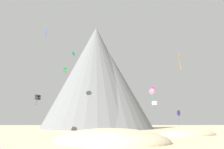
{
  "coord_description": "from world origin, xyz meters",
  "views": [
    {
      "loc": [
        0.87,
        -29.72,
        3.06
      ],
      "look_at": [
        1.9,
        33.48,
        16.02
      ],
      "focal_mm": 37.14,
      "sensor_mm": 36.0,
      "label": 1
    }
  ],
  "objects_px": {
    "rock_massif": "(100,80)",
    "kite_magenta_low": "(153,88)",
    "kite_rainbow_low": "(152,92)",
    "kite_indigo_low": "(178,113)",
    "kite_white_low": "(154,103)",
    "kite_orange_mid": "(180,58)",
    "kite_blue_high": "(46,32)",
    "bush_mid_center": "(161,137)",
    "kite_black_low": "(38,97)",
    "bush_near_left": "(88,135)",
    "kite_green_mid": "(65,69)",
    "kite_teal_mid": "(74,53)"
  },
  "relations": [
    {
      "from": "bush_mid_center",
      "to": "kite_black_low",
      "type": "distance_m",
      "value": 49.01
    },
    {
      "from": "kite_teal_mid",
      "to": "kite_indigo_low",
      "type": "height_order",
      "value": "kite_teal_mid"
    },
    {
      "from": "kite_magenta_low",
      "to": "kite_rainbow_low",
      "type": "height_order",
      "value": "kite_magenta_low"
    },
    {
      "from": "kite_rainbow_low",
      "to": "kite_indigo_low",
      "type": "xyz_separation_m",
      "value": [
        13.93,
        21.07,
        -5.49
      ]
    },
    {
      "from": "rock_massif",
      "to": "kite_magenta_low",
      "type": "height_order",
      "value": "rock_massif"
    },
    {
      "from": "rock_massif",
      "to": "kite_green_mid",
      "type": "height_order",
      "value": "rock_massif"
    },
    {
      "from": "bush_mid_center",
      "to": "kite_white_low",
      "type": "distance_m",
      "value": 43.94
    },
    {
      "from": "bush_near_left",
      "to": "kite_orange_mid",
      "type": "bearing_deg",
      "value": 21.37
    },
    {
      "from": "bush_mid_center",
      "to": "kite_magenta_low",
      "type": "height_order",
      "value": "kite_magenta_low"
    },
    {
      "from": "bush_near_left",
      "to": "kite_green_mid",
      "type": "height_order",
      "value": "kite_green_mid"
    },
    {
      "from": "kite_teal_mid",
      "to": "kite_white_low",
      "type": "bearing_deg",
      "value": -22.91
    },
    {
      "from": "kite_black_low",
      "to": "kite_green_mid",
      "type": "xyz_separation_m",
      "value": [
        6.95,
        8.18,
        11.56
      ]
    },
    {
      "from": "kite_rainbow_low",
      "to": "kite_magenta_low",
      "type": "bearing_deg",
      "value": 111.56
    },
    {
      "from": "rock_massif",
      "to": "bush_mid_center",
      "type": "bearing_deg",
      "value": -78.7
    },
    {
      "from": "kite_black_low",
      "to": "kite_orange_mid",
      "type": "distance_m",
      "value": 47.04
    },
    {
      "from": "kite_teal_mid",
      "to": "kite_indigo_low",
      "type": "xyz_separation_m",
      "value": [
        35.94,
        28.72,
        -14.76
      ]
    },
    {
      "from": "rock_massif",
      "to": "kite_black_low",
      "type": "relative_size",
      "value": 18.49
    },
    {
      "from": "kite_white_low",
      "to": "kite_teal_mid",
      "type": "relative_size",
      "value": 2.67
    },
    {
      "from": "kite_blue_high",
      "to": "bush_near_left",
      "type": "bearing_deg",
      "value": -143.44
    },
    {
      "from": "kite_indigo_low",
      "to": "kite_teal_mid",
      "type": "bearing_deg",
      "value": 0.39
    },
    {
      "from": "rock_massif",
      "to": "kite_orange_mid",
      "type": "xyz_separation_m",
      "value": [
        21.67,
        -53.86,
        -4.29
      ]
    },
    {
      "from": "rock_massif",
      "to": "kite_blue_high",
      "type": "xyz_separation_m",
      "value": [
        -14.45,
        -43.2,
        6.78
      ]
    },
    {
      "from": "kite_white_low",
      "to": "kite_magenta_low",
      "type": "distance_m",
      "value": 13.25
    },
    {
      "from": "rock_massif",
      "to": "kite_white_low",
      "type": "bearing_deg",
      "value": -49.58
    },
    {
      "from": "kite_black_low",
      "to": "kite_indigo_low",
      "type": "distance_m",
      "value": 51.59
    },
    {
      "from": "kite_magenta_low",
      "to": "kite_indigo_low",
      "type": "height_order",
      "value": "kite_magenta_low"
    },
    {
      "from": "kite_teal_mid",
      "to": "kite_blue_high",
      "type": "distance_m",
      "value": 13.58
    },
    {
      "from": "rock_massif",
      "to": "kite_indigo_low",
      "type": "relative_size",
      "value": 11.34
    },
    {
      "from": "rock_massif",
      "to": "kite_orange_mid",
      "type": "bearing_deg",
      "value": -68.08
    },
    {
      "from": "kite_white_low",
      "to": "kite_indigo_low",
      "type": "height_order",
      "value": "kite_white_low"
    },
    {
      "from": "kite_rainbow_low",
      "to": "kite_orange_mid",
      "type": "distance_m",
      "value": 15.27
    },
    {
      "from": "kite_magenta_low",
      "to": "kite_rainbow_low",
      "type": "distance_m",
      "value": 4.52
    },
    {
      "from": "bush_mid_center",
      "to": "kite_green_mid",
      "type": "xyz_separation_m",
      "value": [
        -25.53,
        43.33,
        22.12
      ]
    },
    {
      "from": "bush_mid_center",
      "to": "kite_indigo_low",
      "type": "distance_m",
      "value": 50.48
    },
    {
      "from": "kite_white_low",
      "to": "kite_indigo_low",
      "type": "xyz_separation_m",
      "value": [
        9.99,
        4.68,
        -3.4
      ]
    },
    {
      "from": "kite_rainbow_low",
      "to": "kite_indigo_low",
      "type": "height_order",
      "value": "kite_rainbow_low"
    },
    {
      "from": "rock_massif",
      "to": "kite_rainbow_low",
      "type": "bearing_deg",
      "value": -67.51
    },
    {
      "from": "kite_teal_mid",
      "to": "kite_blue_high",
      "type": "height_order",
      "value": "kite_blue_high"
    },
    {
      "from": "kite_indigo_low",
      "to": "kite_white_low",
      "type": "bearing_deg",
      "value": -13.12
    },
    {
      "from": "kite_black_low",
      "to": "kite_rainbow_low",
      "type": "distance_m",
      "value": 37.24
    },
    {
      "from": "kite_white_low",
      "to": "kite_orange_mid",
      "type": "height_order",
      "value": "kite_orange_mid"
    },
    {
      "from": "rock_massif",
      "to": "kite_indigo_low",
      "type": "xyz_separation_m",
      "value": [
        30.86,
        -19.81,
        -16.26
      ]
    },
    {
      "from": "bush_near_left",
      "to": "bush_mid_center",
      "type": "bearing_deg",
      "value": -19.15
    },
    {
      "from": "kite_magenta_low",
      "to": "kite_blue_high",
      "type": "bearing_deg",
      "value": 110.55
    },
    {
      "from": "bush_near_left",
      "to": "kite_magenta_low",
      "type": "height_order",
      "value": "kite_magenta_low"
    },
    {
      "from": "bush_mid_center",
      "to": "rock_massif",
      "type": "relative_size",
      "value": 0.03
    },
    {
      "from": "kite_white_low",
      "to": "bush_near_left",
      "type": "bearing_deg",
      "value": 147.48
    },
    {
      "from": "kite_orange_mid",
      "to": "kite_blue_high",
      "type": "bearing_deg",
      "value": 155.38
    },
    {
      "from": "kite_rainbow_low",
      "to": "kite_blue_high",
      "type": "distance_m",
      "value": 36.02
    },
    {
      "from": "kite_orange_mid",
      "to": "kite_green_mid",
      "type": "distance_m",
      "value": 45.71
    }
  ]
}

